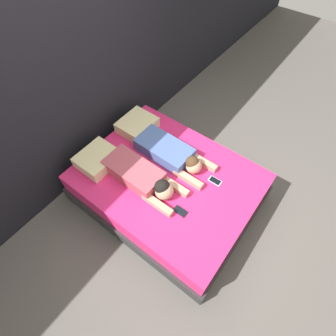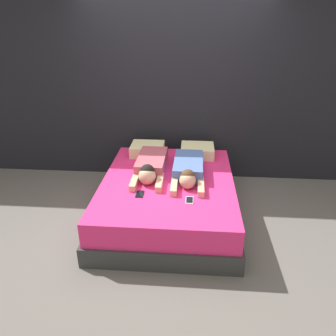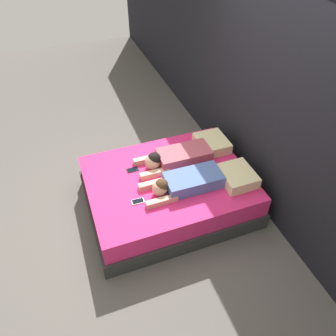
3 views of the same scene
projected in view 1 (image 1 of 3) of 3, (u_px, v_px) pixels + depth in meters
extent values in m
plane|color=#5B5651|center=(168.00, 197.00, 3.34)|extent=(12.00, 12.00, 0.00)
cube|color=black|center=(79.00, 75.00, 2.69)|extent=(12.00, 0.06, 2.60)
cube|color=#2D2D2D|center=(168.00, 193.00, 3.25)|extent=(1.58, 2.01, 0.22)
cube|color=#E5286B|center=(168.00, 182.00, 3.05)|extent=(1.52, 1.95, 0.27)
cube|color=beige|center=(98.00, 159.00, 3.00)|extent=(0.44, 0.38, 0.14)
cube|color=beige|center=(137.00, 125.00, 3.31)|extent=(0.44, 0.38, 0.14)
cube|color=#B24C59|center=(134.00, 171.00, 2.88)|extent=(0.35, 0.67, 0.16)
sphere|color=tan|center=(164.00, 191.00, 2.72)|extent=(0.20, 0.20, 0.20)
sphere|color=black|center=(162.00, 187.00, 2.69)|extent=(0.17, 0.17, 0.17)
cube|color=tan|center=(157.00, 204.00, 2.70)|extent=(0.07, 0.37, 0.07)
cube|color=tan|center=(174.00, 186.00, 2.83)|extent=(0.07, 0.37, 0.07)
cube|color=#4C66A5|center=(164.00, 149.00, 3.07)|extent=(0.36, 0.67, 0.16)
sphere|color=tan|center=(194.00, 166.00, 2.91)|extent=(0.18, 0.18, 0.18)
sphere|color=#4C331E|center=(192.00, 163.00, 2.89)|extent=(0.16, 0.16, 0.16)
cube|color=tan|center=(188.00, 179.00, 2.88)|extent=(0.07, 0.37, 0.07)
cube|color=tan|center=(202.00, 162.00, 3.02)|extent=(0.07, 0.37, 0.07)
cube|color=black|center=(180.00, 211.00, 2.68)|extent=(0.08, 0.14, 0.01)
cube|color=black|center=(180.00, 211.00, 2.68)|extent=(0.07, 0.12, 0.00)
cube|color=silver|center=(215.00, 181.00, 2.90)|extent=(0.08, 0.14, 0.01)
cube|color=black|center=(215.00, 181.00, 2.90)|extent=(0.07, 0.12, 0.00)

